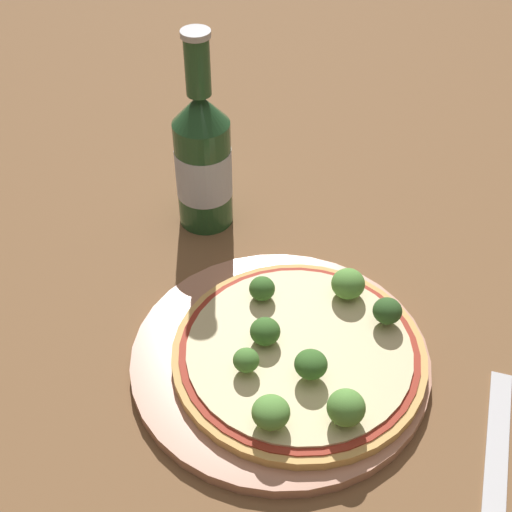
% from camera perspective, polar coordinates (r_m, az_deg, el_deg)
% --- Properties ---
extents(ground_plane, '(3.00, 3.00, 0.00)m').
position_cam_1_polar(ground_plane, '(0.66, 1.92, -8.54)').
color(ground_plane, brown).
extents(plate, '(0.27, 0.27, 0.01)m').
position_cam_1_polar(plate, '(0.65, 2.29, -8.41)').
color(plate, tan).
rests_on(plate, ground_plane).
extents(pizza, '(0.23, 0.23, 0.01)m').
position_cam_1_polar(pizza, '(0.64, 3.38, -8.03)').
color(pizza, tan).
rests_on(pizza, plate).
extents(broccoli_floret_0, '(0.02, 0.02, 0.02)m').
position_cam_1_polar(broccoli_floret_0, '(0.61, -0.79, -8.35)').
color(broccoli_floret_0, '#89A866').
rests_on(broccoli_floret_0, pizza).
extents(broccoli_floret_1, '(0.03, 0.03, 0.02)m').
position_cam_1_polar(broccoli_floret_1, '(0.64, 0.84, -5.76)').
color(broccoli_floret_1, '#89A866').
rests_on(broccoli_floret_1, pizza).
extents(broccoli_floret_2, '(0.03, 0.03, 0.03)m').
position_cam_1_polar(broccoli_floret_2, '(0.58, 7.22, -11.95)').
color(broccoli_floret_2, '#89A866').
rests_on(broccoli_floret_2, pizza).
extents(broccoli_floret_3, '(0.03, 0.03, 0.03)m').
position_cam_1_polar(broccoli_floret_3, '(0.61, 4.41, -8.65)').
color(broccoli_floret_3, '#89A866').
rests_on(broccoli_floret_3, pizza).
extents(broccoli_floret_4, '(0.03, 0.03, 0.03)m').
position_cam_1_polar(broccoli_floret_4, '(0.66, 10.46, -4.35)').
color(broccoli_floret_4, '#89A866').
rests_on(broccoli_floret_4, pizza).
extents(broccoli_floret_5, '(0.03, 0.03, 0.03)m').
position_cam_1_polar(broccoli_floret_5, '(0.68, 7.38, -2.22)').
color(broccoli_floret_5, '#89A866').
rests_on(broccoli_floret_5, pizza).
extents(broccoli_floret_6, '(0.02, 0.02, 0.02)m').
position_cam_1_polar(broccoli_floret_6, '(0.67, 0.49, -2.63)').
color(broccoli_floret_6, '#89A866').
rests_on(broccoli_floret_6, pizza).
extents(broccoli_floret_7, '(0.03, 0.03, 0.03)m').
position_cam_1_polar(broccoli_floret_7, '(0.58, 1.20, -12.40)').
color(broccoli_floret_7, '#89A866').
rests_on(broccoli_floret_7, pizza).
extents(beer_bottle, '(0.06, 0.06, 0.22)m').
position_cam_1_polar(beer_bottle, '(0.76, -4.26, 7.77)').
color(beer_bottle, '#234C28').
rests_on(beer_bottle, ground_plane).
extents(fork, '(0.02, 0.16, 0.00)m').
position_cam_1_polar(fork, '(0.64, 18.75, -14.35)').
color(fork, silver).
rests_on(fork, ground_plane).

